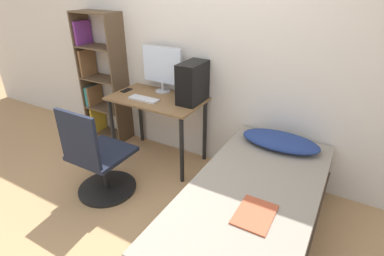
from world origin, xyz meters
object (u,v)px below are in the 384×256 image
(bookshelf, at_px, (100,82))
(office_chair, at_px, (98,163))
(bed, at_px, (251,215))
(pc_tower, at_px, (193,83))
(keyboard, at_px, (144,99))
(monitor, at_px, (162,67))

(bookshelf, height_order, office_chair, bookshelf)
(bookshelf, height_order, bed, bookshelf)
(bookshelf, distance_m, office_chair, 1.37)
(bookshelf, height_order, pc_tower, bookshelf)
(keyboard, bearing_deg, bed, -20.81)
(bed, height_order, keyboard, keyboard)
(bed, bearing_deg, pc_tower, 141.57)
(bed, relative_size, keyboard, 5.71)
(bookshelf, xyz_separation_m, monitor, (0.95, 0.05, 0.31))
(pc_tower, bearing_deg, monitor, 166.73)
(bookshelf, xyz_separation_m, keyboard, (0.92, -0.28, 0.04))
(office_chair, bearing_deg, monitor, 86.16)
(bed, bearing_deg, monitor, 148.38)
(bed, height_order, pc_tower, pc_tower)
(pc_tower, bearing_deg, keyboard, -155.45)
(monitor, bearing_deg, bed, -31.62)
(bookshelf, relative_size, office_chair, 1.69)
(keyboard, distance_m, pc_tower, 0.56)
(bed, distance_m, keyboard, 1.63)
(office_chair, bearing_deg, bookshelf, 132.03)
(bookshelf, bearing_deg, monitor, 2.93)
(bookshelf, bearing_deg, pc_tower, -2.39)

